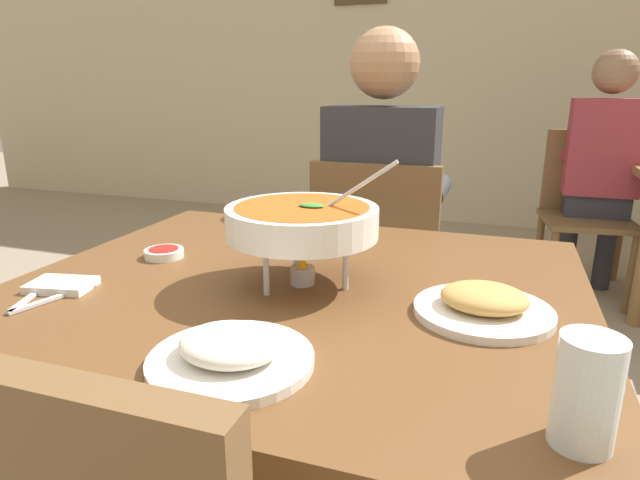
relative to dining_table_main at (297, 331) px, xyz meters
name	(u,v)px	position (x,y,z in m)	size (l,w,h in m)	color
cafe_rear_partition	(464,37)	(0.00, 3.70, 0.86)	(10.00, 0.10, 3.00)	beige
dining_table_main	(297,331)	(0.00, 0.00, 0.00)	(1.13, 1.00, 0.75)	brown
chair_diner_main	(379,271)	(0.00, 0.78, -0.13)	(0.44, 0.44, 0.90)	brown
diner_main	(383,203)	(0.00, 0.82, 0.11)	(0.40, 0.45, 1.31)	#2D2D38
curry_bowl	(302,222)	(0.01, 0.00, 0.24)	(0.33, 0.30, 0.26)	silver
rice_plate	(231,352)	(0.03, -0.34, 0.13)	(0.24, 0.24, 0.06)	white
appetizer_plate	(484,304)	(0.37, -0.04, 0.13)	(0.24, 0.24, 0.06)	white
sauce_dish	(164,253)	(-0.35, 0.06, 0.12)	(0.09, 0.09, 0.02)	white
napkin_folded	(62,285)	(-0.43, -0.18, 0.12)	(0.12, 0.08, 0.02)	white
fork_utensil	(33,295)	(-0.45, -0.23, 0.11)	(0.01, 0.17, 0.01)	silver
spoon_utensil	(54,298)	(-0.40, -0.23, 0.11)	(0.01, 0.17, 0.01)	silver
drink_glass	(586,397)	(0.48, -0.37, 0.17)	(0.07, 0.07, 0.13)	silver
chair_bg_left	(585,204)	(0.82, 2.23, -0.13)	(0.49, 0.49, 0.90)	brown
patron_bg_left	(601,161)	(0.88, 2.25, 0.11)	(0.40, 0.45, 1.31)	#2D2D38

